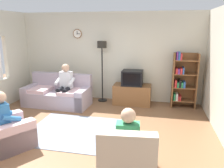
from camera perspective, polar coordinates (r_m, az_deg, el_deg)
The scene contains 13 objects.
ground_plane at distance 4.88m, azimuth -7.49°, elevation -12.97°, with size 12.00×12.00×0.00m, color brown.
back_wall_assembly at distance 6.96m, azimuth -0.59°, elevation 7.03°, with size 6.20×0.17×2.70m.
couch at distance 6.73m, azimuth -13.80°, elevation -2.69°, with size 1.94×0.96×0.90m.
tv_stand at distance 6.66m, azimuth 5.19°, elevation -2.67°, with size 1.10×0.56×0.59m.
tv at distance 6.51m, azimuth 5.27°, elevation 1.60°, with size 0.60×0.49×0.44m.
bookshelf at distance 6.60m, azimuth 17.70°, elevation 1.07°, with size 0.68×0.36×1.59m.
floor_lamp at distance 6.69m, azimuth -2.59°, elevation 7.58°, with size 0.28×0.28×1.85m.
armchair_near_window at distance 4.72m, azimuth -25.98°, elevation -11.47°, with size 1.16×1.18×0.90m.
armchair_near_bookshelf at distance 3.53m, azimuth 3.98°, elevation -19.02°, with size 0.88×0.96×0.90m.
area_rug at distance 5.06m, azimuth -8.55°, elevation -11.97°, with size 2.20×1.70×0.01m, color slate.
person_on_couch at distance 6.41m, azimuth -12.07°, elevation 0.15°, with size 0.52×0.55×1.24m.
person_in_left_armchair at distance 4.63m, azimuth -25.35°, elevation -7.68°, with size 0.61×0.64×1.12m.
person_in_right_armchair at distance 3.44m, azimuth 4.13°, elevation -13.82°, with size 0.54×0.56×1.12m.
Camera 1 is at (1.50, -4.08, 2.22)m, focal length 35.50 mm.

